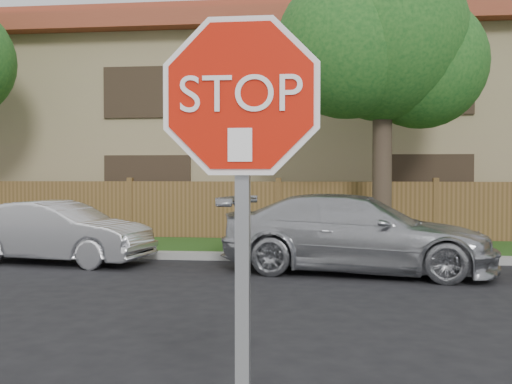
# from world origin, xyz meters

# --- Properties ---
(far_curb) EXTENTS (70.00, 0.30, 0.15)m
(far_curb) POSITION_xyz_m (0.00, 8.15, 0.07)
(far_curb) COLOR gray
(far_curb) RESTS_ON ground
(grass_strip) EXTENTS (70.00, 3.00, 0.12)m
(grass_strip) POSITION_xyz_m (0.00, 9.80, 0.06)
(grass_strip) COLOR #1E4714
(grass_strip) RESTS_ON ground
(fence) EXTENTS (70.00, 0.12, 1.60)m
(fence) POSITION_xyz_m (0.00, 11.40, 0.80)
(fence) COLOR brown
(fence) RESTS_ON ground
(apartment_building) EXTENTS (35.20, 9.20, 7.20)m
(apartment_building) POSITION_xyz_m (0.00, 17.00, 3.53)
(apartment_building) COLOR tan
(apartment_building) RESTS_ON ground
(tree_mid) EXTENTS (4.80, 3.90, 7.35)m
(tree_mid) POSITION_xyz_m (2.52, 9.57, 4.87)
(tree_mid) COLOR #382B21
(tree_mid) RESTS_ON ground
(stop_sign) EXTENTS (1.01, 0.13, 2.55)m
(stop_sign) POSITION_xyz_m (0.83, -1.48, 1.83)
(stop_sign) COLOR gray
(stop_sign) RESTS_ON sidewalk_near
(sedan_left) EXTENTS (3.96, 1.92, 1.25)m
(sedan_left) POSITION_xyz_m (-4.13, 7.29, 0.62)
(sedan_left) COLOR silver
(sedan_left) RESTS_ON ground
(sedan_right) EXTENTS (5.17, 2.76, 1.42)m
(sedan_right) POSITION_xyz_m (1.79, 6.86, 0.71)
(sedan_right) COLOR #B0B2B8
(sedan_right) RESTS_ON ground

